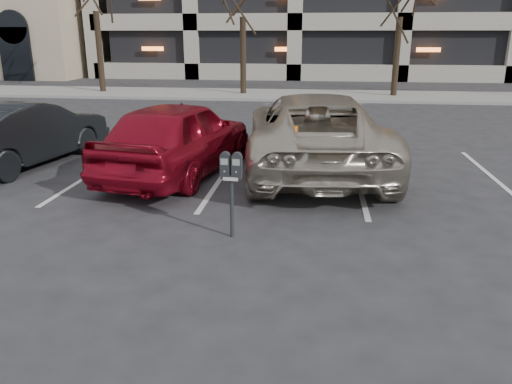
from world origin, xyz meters
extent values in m
plane|color=#28282B|center=(0.00, 0.00, 0.00)|extent=(140.00, 140.00, 0.00)
cube|color=gray|center=(0.00, 16.00, 0.06)|extent=(80.00, 4.00, 0.12)
cube|color=silver|center=(-4.20, 2.30, 0.01)|extent=(0.10, 5.20, 0.00)
cube|color=silver|center=(-1.40, 2.30, 0.01)|extent=(0.10, 5.20, 0.00)
cube|color=silver|center=(1.40, 2.30, 0.01)|extent=(0.10, 5.20, 0.00)
cube|color=silver|center=(4.20, 2.30, 0.01)|extent=(0.10, 5.20, 0.00)
cylinder|color=black|center=(-10.00, 16.00, 1.92)|extent=(0.28, 0.28, 3.84)
cylinder|color=black|center=(-3.00, 16.00, 1.78)|extent=(0.28, 0.28, 3.56)
cylinder|color=black|center=(4.00, 16.00, 1.77)|extent=(0.28, 0.28, 3.53)
cylinder|color=black|center=(-0.66, -1.14, 0.45)|extent=(0.06, 0.06, 0.90)
cube|color=black|center=(-0.66, -1.14, 0.92)|extent=(0.31, 0.12, 0.06)
cube|color=silver|center=(-0.66, -1.20, 0.90)|extent=(0.22, 0.02, 0.05)
cube|color=gray|center=(-0.75, -1.20, 1.15)|extent=(0.11, 0.02, 0.09)
cube|color=gray|center=(-0.58, -1.21, 1.15)|extent=(0.11, 0.02, 0.09)
imported|color=beige|center=(0.49, 2.81, 0.84)|extent=(3.34, 6.26, 1.67)
cube|color=#FF6205|center=(0.14, 1.76, 1.67)|extent=(0.10, 0.20, 0.01)
imported|color=maroon|center=(-2.33, 2.12, 0.80)|extent=(2.70, 4.94, 1.59)
imported|color=black|center=(-6.02, 2.51, 0.72)|extent=(2.30, 4.58, 1.44)
camera|label=1|loc=(0.52, -7.86, 2.87)|focal=35.00mm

